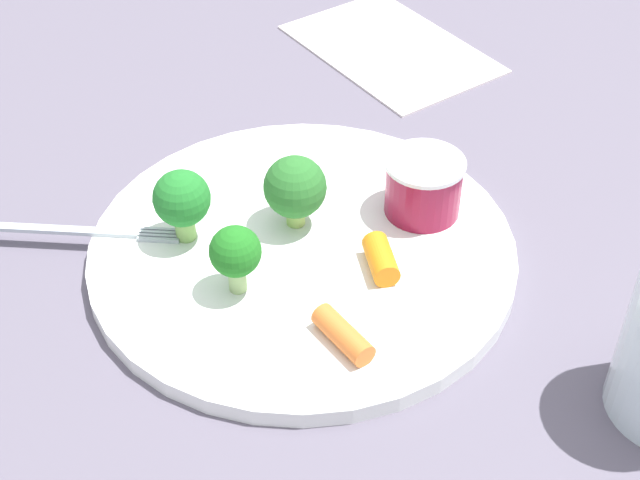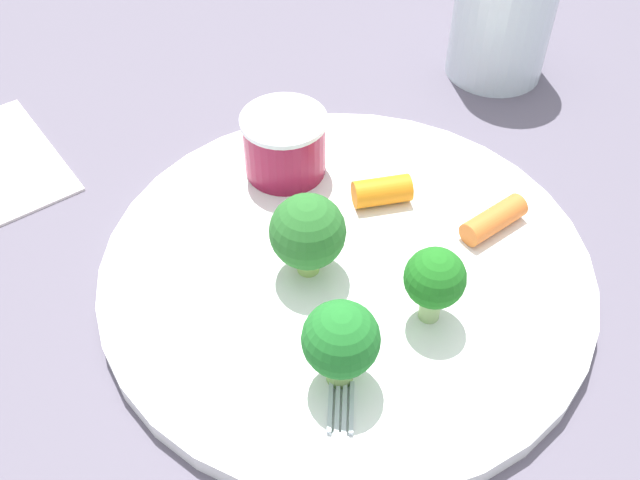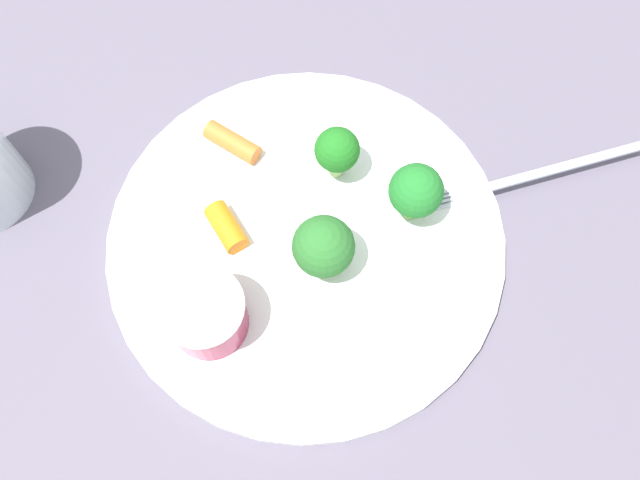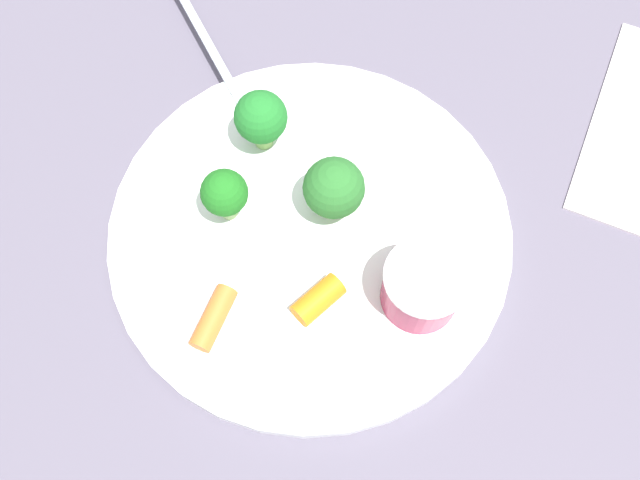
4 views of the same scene
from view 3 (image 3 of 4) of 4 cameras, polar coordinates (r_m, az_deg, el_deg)
The scene contains 9 objects.
ground_plane at distance 0.49m, azimuth -1.16°, elevation -0.37°, with size 2.40×2.40×0.00m, color #5C5666.
plate at distance 0.48m, azimuth -1.17°, elevation -0.10°, with size 0.28×0.28×0.01m, color white.
sauce_cup at distance 0.44m, azimuth -9.51°, elevation -6.18°, with size 0.05×0.05×0.04m.
broccoli_floret_0 at distance 0.44m, azimuth 0.46°, elevation -0.47°, with size 0.04×0.04×0.05m.
broccoli_floret_1 at distance 0.46m, azimuth 8.02°, elevation 4.03°, with size 0.04×0.04×0.05m.
broccoli_floret_2 at distance 0.48m, azimuth 1.44°, elevation 7.48°, with size 0.03×0.03×0.05m.
carrot_stick_0 at distance 0.48m, azimuth -7.85°, elevation 1.07°, with size 0.02×0.02×0.04m, color orange.
carrot_stick_1 at distance 0.51m, azimuth -7.36°, elevation 8.13°, with size 0.01×0.01×0.04m, color orange.
fork at distance 0.52m, azimuth 17.09°, elevation 5.11°, with size 0.06×0.18×0.00m.
Camera 3 is at (0.16, -0.09, 0.45)m, focal length 38.22 mm.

